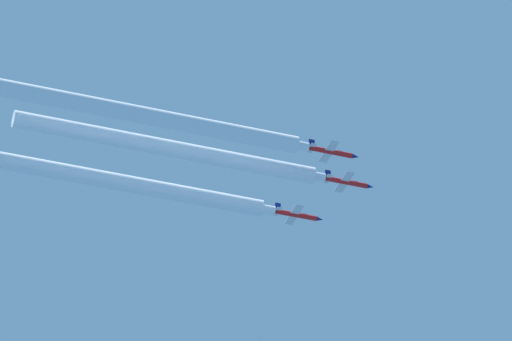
# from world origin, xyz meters

# --- Properties ---
(jet_lead) EXTENTS (7.87, 11.46, 2.76)m
(jet_lead) POSITION_xyz_m (-0.48, 7.95, 237.16)
(jet_lead) COLOR red
(jet_left_wingman) EXTENTS (7.87, 11.46, 2.76)m
(jet_left_wingman) POSITION_xyz_m (-12.11, 0.57, 234.55)
(jet_left_wingman) COLOR red
(jet_right_wingman) EXTENTS (7.87, 11.46, 2.76)m
(jet_right_wingman) POSITION_xyz_m (12.00, -0.23, 234.87)
(jet_right_wingman) COLOR red
(smoke_trail_lead) EXTENTS (3.66, 67.77, 3.66)m
(smoke_trail_lead) POSITION_xyz_m (-0.48, -31.17, 237.14)
(smoke_trail_lead) COLOR white
(smoke_trail_left_wingman) EXTENTS (3.66, 77.63, 3.66)m
(smoke_trail_left_wingman) POSITION_xyz_m (-12.11, -43.48, 234.52)
(smoke_trail_left_wingman) COLOR white
(smoke_trail_right_wingman) EXTENTS (3.66, 67.31, 3.66)m
(smoke_trail_right_wingman) POSITION_xyz_m (12.00, -39.12, 234.84)
(smoke_trail_right_wingman) COLOR white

